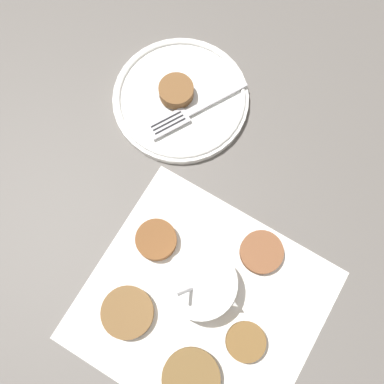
# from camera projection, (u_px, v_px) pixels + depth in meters

# --- Properties ---
(ground_plane) EXTENTS (4.00, 4.00, 0.00)m
(ground_plane) POSITION_uv_depth(u_px,v_px,m) (181.00, 306.00, 0.70)
(ground_plane) COLOR #605B56
(napkin) EXTENTS (0.36, 0.33, 0.00)m
(napkin) POSITION_uv_depth(u_px,v_px,m) (204.00, 303.00, 0.70)
(napkin) COLOR white
(napkin) RESTS_ON ground_plane
(sauce_bowl) EXTENTS (0.12, 0.11, 0.12)m
(sauce_bowl) POSITION_uv_depth(u_px,v_px,m) (202.00, 283.00, 0.68)
(sauce_bowl) COLOR white
(sauce_bowl) RESTS_ON napkin
(fritter_0) EXTENTS (0.08, 0.08, 0.02)m
(fritter_0) POSITION_uv_depth(u_px,v_px,m) (129.00, 311.00, 0.68)
(fritter_0) COLOR brown
(fritter_0) RESTS_ON napkin
(fritter_1) EXTENTS (0.06, 0.06, 0.02)m
(fritter_1) POSITION_uv_depth(u_px,v_px,m) (247.00, 340.00, 0.67)
(fritter_1) COLOR brown
(fritter_1) RESTS_ON napkin
(fritter_2) EXTENTS (0.07, 0.07, 0.01)m
(fritter_2) POSITION_uv_depth(u_px,v_px,m) (262.00, 250.00, 0.71)
(fritter_2) COLOR brown
(fritter_2) RESTS_ON napkin
(fritter_3) EXTENTS (0.07, 0.07, 0.02)m
(fritter_3) POSITION_uv_depth(u_px,v_px,m) (157.00, 238.00, 0.71)
(fritter_3) COLOR brown
(fritter_3) RESTS_ON napkin
(fritter_4) EXTENTS (0.09, 0.09, 0.02)m
(fritter_4) POSITION_uv_depth(u_px,v_px,m) (192.00, 376.00, 0.66)
(fritter_4) COLOR brown
(fritter_4) RESTS_ON napkin
(serving_plate) EXTENTS (0.24, 0.24, 0.02)m
(serving_plate) POSITION_uv_depth(u_px,v_px,m) (182.00, 97.00, 0.78)
(serving_plate) COLOR white
(serving_plate) RESTS_ON ground_plane
(fritter_on_plate) EXTENTS (0.06, 0.06, 0.02)m
(fritter_on_plate) POSITION_uv_depth(u_px,v_px,m) (177.00, 89.00, 0.76)
(fritter_on_plate) COLOR brown
(fritter_on_plate) RESTS_ON serving_plate
(fork) EXTENTS (0.11, 0.18, 0.00)m
(fork) POSITION_uv_depth(u_px,v_px,m) (189.00, 112.00, 0.76)
(fork) COLOR silver
(fork) RESTS_ON serving_plate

